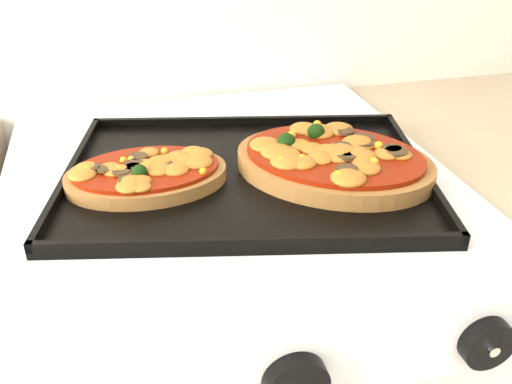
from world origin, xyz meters
name	(u,v)px	position (x,y,z in m)	size (l,w,h in m)	color
control_panel	(296,366)	(0.03, 1.39, 0.85)	(0.60, 0.02, 0.09)	white
knob_center	(296,383)	(0.02, 1.37, 0.85)	(0.06, 0.06, 0.02)	black
knob_right	(487,343)	(0.22, 1.37, 0.85)	(0.06, 0.06, 0.02)	black
baking_tray	(246,172)	(0.04, 1.66, 0.92)	(0.46, 0.34, 0.02)	black
pizza_left	(146,173)	(-0.08, 1.67, 0.93)	(0.20, 0.14, 0.03)	brown
pizza_right	(334,159)	(0.16, 1.64, 0.94)	(0.26, 0.19, 0.04)	brown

